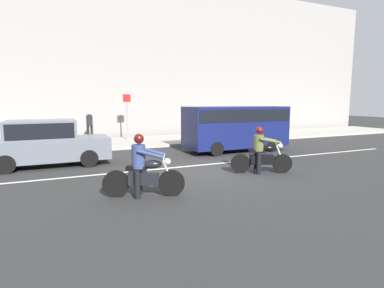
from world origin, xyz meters
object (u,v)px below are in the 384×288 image
Objects in this scene: parked_sedan_slate_gray at (46,143)px; pedestrian_bystander at (90,124)px; motorcycle_with_rider_denim_blue at (143,171)px; parked_van_navy at (236,125)px; motorcycle_with_rider_olive at (261,154)px; street_sign_post at (127,112)px.

parked_sedan_slate_gray is 6.12m from pedestrian_bystander.
parked_van_navy is (6.03, 5.22, 0.60)m from motorcycle_with_rider_denim_blue.
parked_sedan_slate_gray is at bearing 147.67° from motorcycle_with_rider_olive.
parked_sedan_slate_gray is 0.87× the size of parked_van_navy.
parked_sedan_slate_gray is 7.11m from street_sign_post.
motorcycle_with_rider_olive is 0.45× the size of parked_sedan_slate_gray.
motorcycle_with_rider_denim_blue is 1.18× the size of pedestrian_bystander.
motorcycle_with_rider_olive is at bearing -65.71° from pedestrian_bystander.
motorcycle_with_rider_denim_blue is 10.95m from street_sign_post.
parked_van_navy is at bearing -42.25° from pedestrian_bystander.
parked_sedan_slate_gray is 8.33m from parked_van_navy.
street_sign_post is (-4.04, 5.49, 0.50)m from parked_van_navy.
pedestrian_bystander is at bearing 176.92° from street_sign_post.
street_sign_post reaches higher than parked_sedan_slate_gray.
parked_sedan_slate_gray is at bearing -127.36° from street_sign_post.
motorcycle_with_rider_olive is at bearing -111.41° from parked_van_navy.
motorcycle_with_rider_denim_blue is 8.00m from parked_van_navy.
parked_sedan_slate_gray reaches higher than motorcycle_with_rider_olive.
parked_sedan_slate_gray is (-2.29, 5.10, 0.22)m from motorcycle_with_rider_denim_blue.
motorcycle_with_rider_denim_blue is at bearing -100.50° from street_sign_post.
pedestrian_bystander is at bearing 114.29° from motorcycle_with_rider_olive.
motorcycle_with_rider_denim_blue is at bearing -139.10° from parked_van_navy.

